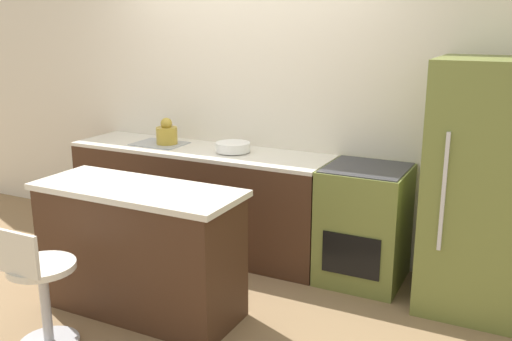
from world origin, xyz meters
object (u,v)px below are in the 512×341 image
oven_range (364,224)px  kettle (167,133)px  mixing_bowl (233,147)px  refrigerator (481,188)px  stool_chair (40,288)px

oven_range → kettle: kettle is taller
kettle → mixing_bowl: size_ratio=0.80×
mixing_bowl → refrigerator: bearing=-1.9°
oven_range → kettle: bearing=179.6°
kettle → mixing_bowl: bearing=0.0°
oven_range → mixing_bowl: mixing_bowl is taller
kettle → refrigerator: bearing=-1.4°
stool_chair → kettle: (-0.34, 1.81, 0.59)m
oven_range → kettle: (-1.79, 0.01, 0.54)m
refrigerator → mixing_bowl: 1.93m
oven_range → mixing_bowl: bearing=179.3°
oven_range → stool_chair: (-1.45, -1.79, -0.06)m
oven_range → kettle: 1.87m
oven_range → refrigerator: 0.90m
stool_chair → mixing_bowl: 1.91m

